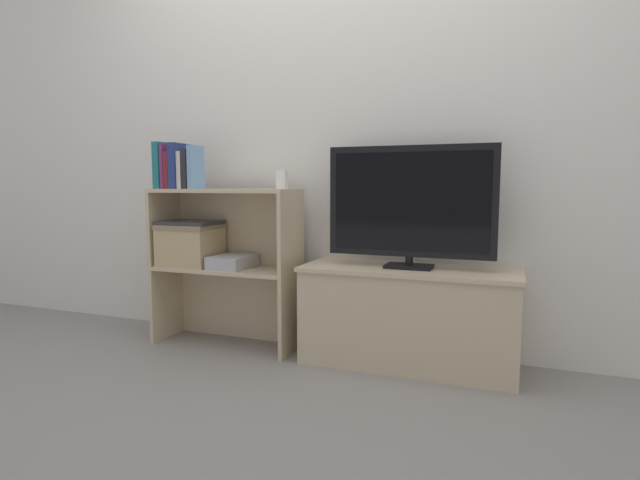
{
  "coord_description": "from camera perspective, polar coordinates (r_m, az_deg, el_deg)",
  "views": [
    {
      "loc": [
        0.88,
        -2.15,
        0.86
      ],
      "look_at": [
        0.0,
        0.15,
        0.59
      ],
      "focal_mm": 28.0,
      "sensor_mm": 36.0,
      "label": 1
    }
  ],
  "objects": [
    {
      "name": "tv",
      "position": [
        2.37,
        10.27,
        4.11
      ],
      "size": [
        0.78,
        0.14,
        0.57
      ],
      "color": "black",
      "rests_on": "tv_stand"
    },
    {
      "name": "book_ivory",
      "position": [
        2.78,
        -15.14,
        7.69
      ],
      "size": [
        0.02,
        0.13,
        0.2
      ],
      "color": "silver",
      "rests_on": "bookshelf_upper_tier"
    },
    {
      "name": "book_charcoal",
      "position": [
        2.76,
        -14.61,
        7.84
      ],
      "size": [
        0.03,
        0.12,
        0.21
      ],
      "color": "#232328",
      "rests_on": "bookshelf_upper_tier"
    },
    {
      "name": "book_skyblue",
      "position": [
        2.74,
        -14.01,
        8.08
      ],
      "size": [
        0.03,
        0.12,
        0.23
      ],
      "color": "#709ECC",
      "rests_on": "bookshelf_upper_tier"
    },
    {
      "name": "ground_plane",
      "position": [
        2.48,
        -1.26,
        -14.15
      ],
      "size": [
        16.0,
        16.0,
        0.0
      ],
      "primitive_type": "plane",
      "color": "gray"
    },
    {
      "name": "book_teal",
      "position": [
        2.86,
        -17.39,
        8.1
      ],
      "size": [
        0.04,
        0.15,
        0.25
      ],
      "color": "#1E7075",
      "rests_on": "bookshelf_upper_tier"
    },
    {
      "name": "wall_back",
      "position": [
        2.71,
        1.94,
        13.39
      ],
      "size": [
        10.0,
        0.05,
        2.4
      ],
      "color": "silver",
      "rests_on": "ground_plane"
    },
    {
      "name": "bookshelf_lower_tier",
      "position": [
        2.81,
        -10.05,
        -6.03
      ],
      "size": [
        0.79,
        0.29,
        0.43
      ],
      "color": "#CCB793",
      "rests_on": "ground_plane"
    },
    {
      "name": "bookshelf_upper_tier",
      "position": [
        2.75,
        -10.22,
        2.6
      ],
      "size": [
        0.79,
        0.29,
        0.42
      ],
      "color": "#CCB793",
      "rests_on": "bookshelf_lower_tier"
    },
    {
      "name": "magazine_stack",
      "position": [
        2.69,
        -9.94,
        -2.44
      ],
      "size": [
        0.18,
        0.25,
        0.07
      ],
      "color": "#B2B2B7",
      "rests_on": "bookshelf_lower_tier"
    },
    {
      "name": "book_navy",
      "position": [
        2.8,
        -15.75,
        8.13
      ],
      "size": [
        0.04,
        0.16,
        0.24
      ],
      "color": "navy",
      "rests_on": "bookshelf_upper_tier"
    },
    {
      "name": "book_maroon",
      "position": [
        2.82,
        -16.38,
        7.63
      ],
      "size": [
        0.03,
        0.14,
        0.2
      ],
      "color": "maroon",
      "rests_on": "bookshelf_upper_tier"
    },
    {
      "name": "book_plum",
      "position": [
        2.84,
        -16.82,
        8.06
      ],
      "size": [
        0.02,
        0.14,
        0.24
      ],
      "color": "#6B2D66",
      "rests_on": "bookshelf_upper_tier"
    },
    {
      "name": "laptop",
      "position": [
        2.81,
        -14.61,
        1.94
      ],
      "size": [
        0.31,
        0.24,
        0.02
      ],
      "color": "#2D2D33",
      "rests_on": "storage_basket_left"
    },
    {
      "name": "tv_stand",
      "position": [
        2.45,
        10.03,
        -8.62
      ],
      "size": [
        1.02,
        0.38,
        0.47
      ],
      "color": "#CCB793",
      "rests_on": "ground_plane"
    },
    {
      "name": "storage_basket_left",
      "position": [
        2.82,
        -14.55,
        -0.33
      ],
      "size": [
        0.3,
        0.26,
        0.22
      ],
      "color": "tan",
      "rests_on": "bookshelf_lower_tier"
    },
    {
      "name": "baby_monitor",
      "position": [
        2.54,
        -4.39,
        6.92
      ],
      "size": [
        0.05,
        0.03,
        0.13
      ],
      "color": "white",
      "rests_on": "bookshelf_upper_tier"
    }
  ]
}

